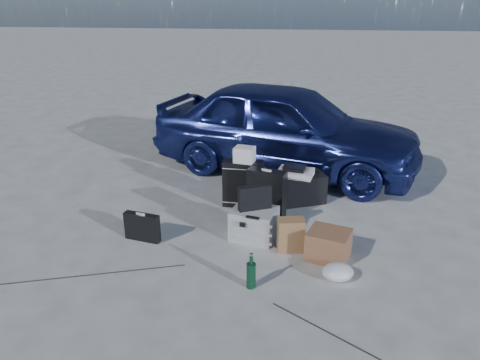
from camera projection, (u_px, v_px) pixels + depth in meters
The scene contains 15 objects.
ground at pixel (253, 257), 4.78m from camera, with size 60.00×60.00×0.00m, color beige.
car at pixel (285, 128), 6.87m from camera, with size 1.56×3.88×1.32m, color navy.
pelican_case at pixel (254, 224), 5.10m from camera, with size 0.47×0.38×0.34m, color #ACAEB2.
laptop_bag at pixel (255, 198), 5.00m from camera, with size 0.36×0.09×0.27m, color black.
briefcase at pixel (142, 227), 5.06m from camera, with size 0.40×0.09×0.31m, color black.
suitcase_left at pixel (267, 194), 5.54m from camera, with size 0.46×0.16×0.59m, color black.
suitcase_right at pixel (243, 184), 5.82m from camera, with size 0.49×0.18×0.59m, color black.
white_carton at pixel (244, 155), 5.66m from camera, with size 0.23×0.19×0.19m, color silver.
duffel_bag at pixel (295, 189), 5.94m from camera, with size 0.75×0.32×0.37m, color black.
flat_box_white at pixel (295, 173), 5.85m from camera, with size 0.43×0.32×0.08m, color silver.
flat_box_black at pixel (294, 168), 5.83m from camera, with size 0.27×0.19×0.06m, color black.
kraft_bag at pixel (291, 235), 4.84m from camera, with size 0.27×0.16×0.36m, color #9E7445.
cardboard_box at pixel (329, 245), 4.72m from camera, with size 0.40×0.35×0.30m, color #8E5E3E.
plastic_bag at pixel (338, 272), 4.39m from camera, with size 0.29×0.25×0.16m, color silver.
green_bottle at pixel (251, 271), 4.24m from camera, with size 0.09×0.09×0.34m, color black.
Camera 1 is at (0.36, -4.12, 2.54)m, focal length 35.00 mm.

